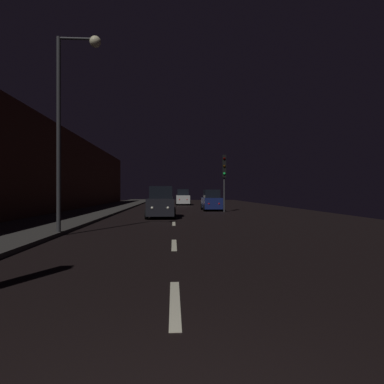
{
  "coord_description": "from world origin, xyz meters",
  "views": [
    {
      "loc": [
        -0.02,
        -2.04,
        1.7
      ],
      "look_at": [
        1.27,
        20.58,
        1.69
      ],
      "focal_mm": 30.62,
      "sensor_mm": 36.0,
      "label": 1
    }
  ],
  "objects_px": {
    "car_parked_right_far": "(212,201)",
    "car_distant_taillights": "(183,198)",
    "streetlamp_overhead": "(70,104)",
    "car_approaching_headlights": "(161,203)",
    "traffic_light_far_right": "(224,171)"
  },
  "relations": [
    {
      "from": "car_parked_right_far",
      "to": "car_distant_taillights",
      "type": "height_order",
      "value": "car_distant_taillights"
    },
    {
      "from": "streetlamp_overhead",
      "to": "car_distant_taillights",
      "type": "distance_m",
      "value": 30.51
    },
    {
      "from": "streetlamp_overhead",
      "to": "car_approaching_headlights",
      "type": "height_order",
      "value": "streetlamp_overhead"
    },
    {
      "from": "streetlamp_overhead",
      "to": "car_approaching_headlights",
      "type": "xyz_separation_m",
      "value": [
        3.19,
        8.81,
        -4.15
      ]
    },
    {
      "from": "streetlamp_overhead",
      "to": "traffic_light_far_right",
      "type": "bearing_deg",
      "value": 60.17
    },
    {
      "from": "car_parked_right_far",
      "to": "streetlamp_overhead",
      "type": "bearing_deg",
      "value": 155.96
    },
    {
      "from": "traffic_light_far_right",
      "to": "car_approaching_headlights",
      "type": "relative_size",
      "value": 1.17
    },
    {
      "from": "car_parked_right_far",
      "to": "car_distant_taillights",
      "type": "xyz_separation_m",
      "value": [
        -2.25,
        13.01,
        0.07
      ]
    },
    {
      "from": "traffic_light_far_right",
      "to": "streetlamp_overhead",
      "type": "relative_size",
      "value": 0.62
    },
    {
      "from": "car_distant_taillights",
      "to": "traffic_light_far_right",
      "type": "bearing_deg",
      "value": -168.76
    },
    {
      "from": "car_approaching_headlights",
      "to": "car_parked_right_far",
      "type": "height_order",
      "value": "car_approaching_headlights"
    },
    {
      "from": "car_approaching_headlights",
      "to": "car_parked_right_far",
      "type": "bearing_deg",
      "value": 151.69
    },
    {
      "from": "traffic_light_far_right",
      "to": "car_distant_taillights",
      "type": "xyz_separation_m",
      "value": [
        -3.05,
        15.33,
        -2.55
      ]
    },
    {
      "from": "streetlamp_overhead",
      "to": "car_distant_taillights",
      "type": "height_order",
      "value": "streetlamp_overhead"
    },
    {
      "from": "traffic_light_far_right",
      "to": "car_approaching_headlights",
      "type": "bearing_deg",
      "value": -37.62
    }
  ]
}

